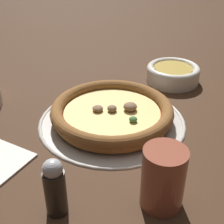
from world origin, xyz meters
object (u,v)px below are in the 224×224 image
(pepper_shaker, at_px, (55,187))
(pizza_tray, at_px, (112,120))
(drinking_cup, at_px, (163,178))
(pizza, at_px, (112,112))
(bowl_near, at_px, (173,73))

(pepper_shaker, bearing_deg, pizza_tray, -51.64)
(drinking_cup, bearing_deg, pepper_shaker, 62.68)
(pizza, height_order, bowl_near, bowl_near)
(pizza, bearing_deg, drinking_cup, 164.52)
(drinking_cup, height_order, pepper_shaker, drinking_cup)
(pizza_tray, distance_m, pizza, 0.02)
(bowl_near, bearing_deg, pepper_shaker, 117.98)
(pizza, distance_m, pepper_shaker, 0.27)
(pizza, xyz_separation_m, pepper_shaker, (-0.16, 0.21, 0.02))
(pizza_tray, bearing_deg, pizza, -129.87)
(pizza, bearing_deg, bowl_near, -72.28)
(drinking_cup, xyz_separation_m, pepper_shaker, (0.07, 0.14, -0.00))
(pizza_tray, xyz_separation_m, bowl_near, (0.08, -0.25, 0.02))
(pizza, height_order, pepper_shaker, pepper_shaker)
(bowl_near, bearing_deg, pizza, 107.72)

